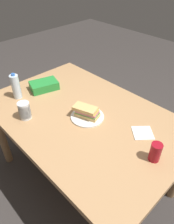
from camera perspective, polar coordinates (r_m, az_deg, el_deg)
name	(u,v)px	position (r m, az deg, el deg)	size (l,w,h in m)	color
ground_plane	(84,176)	(2.14, -0.87, -16.70)	(8.00, 8.00, 0.00)	#383330
dining_table	(83,123)	(1.64, -1.09, -3.10)	(1.51, 1.01, 0.76)	tan
paper_plate	(87,117)	(1.55, 0.00, -1.28)	(0.24, 0.24, 0.01)	white
sandwich	(86,112)	(1.52, -0.16, 0.09)	(0.20, 0.15, 0.08)	#DBB26B
soda_can_red	(155,152)	(1.29, 17.87, -10.21)	(0.07, 0.07, 0.12)	maroon
chip_bag	(44,86)	(1.89, -11.54, 6.95)	(0.23, 0.15, 0.07)	#268C38
water_bottle_tall	(16,87)	(1.80, -18.55, 6.48)	(0.07, 0.07, 0.22)	silver
plastic_cup_stack	(24,111)	(1.58, -16.43, 0.38)	(0.08, 0.08, 0.13)	silver
paper_napkin	(143,133)	(1.47, 14.71, -5.45)	(0.13, 0.13, 0.01)	white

